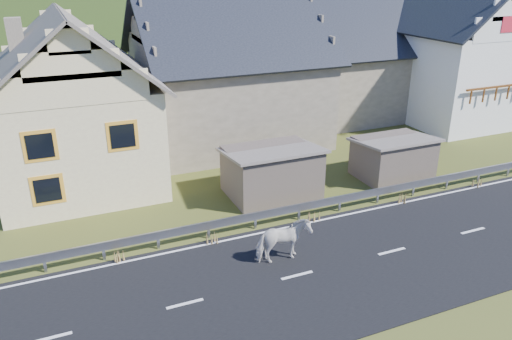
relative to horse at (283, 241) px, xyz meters
name	(u,v)px	position (x,y,z in m)	size (l,w,h in m)	color
ground	(392,252)	(4.04, -1.04, -0.86)	(160.00, 160.00, 0.00)	#374015
road	(392,252)	(4.04, -1.04, -0.84)	(60.00, 7.00, 0.04)	black
lane_markings	(392,251)	(4.04, -1.04, -0.81)	(60.00, 6.60, 0.01)	silver
guardrail	(340,200)	(4.04, 2.64, -0.29)	(28.10, 0.09, 0.75)	#93969B
shed_left	(271,172)	(2.04, 5.46, 0.24)	(4.30, 3.30, 2.40)	brown
shed_right	(393,158)	(8.54, 4.96, 0.14)	(3.80, 2.90, 2.20)	brown
house_cream	(71,93)	(-5.96, 10.96, 3.50)	(7.80, 9.80, 8.30)	#FBEBB0
house_stone_a	(227,63)	(3.04, 13.96, 3.78)	(10.80, 9.80, 8.90)	gray
house_stone_b	(352,54)	(13.04, 15.96, 3.38)	(9.80, 8.80, 8.10)	gray
house_white	(452,43)	(19.04, 12.96, 4.20)	(8.80, 10.80, 9.70)	white
mountain	(89,54)	(9.04, 178.96, -20.86)	(440.00, 280.00, 260.00)	#1E3B12
horse	(283,241)	(0.00, 0.00, 0.00)	(1.94, 0.88, 1.63)	silver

